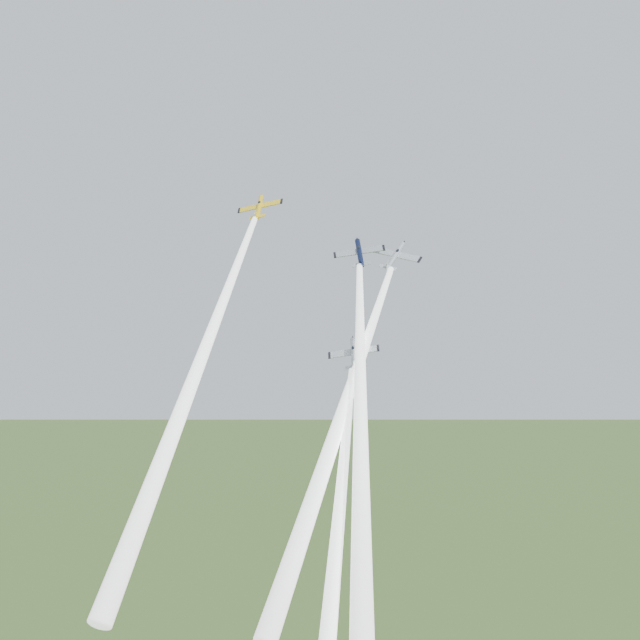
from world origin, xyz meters
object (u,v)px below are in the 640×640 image
Objects in this scene: plane_navy at (359,253)px; plane_silver_low at (354,354)px; plane_silver_right at (395,256)px; plane_yellow at (259,207)px.

plane_navy is 20.67m from plane_silver_low.
plane_silver_right is 21.79m from plane_silver_low.
plane_navy is 5.79m from plane_silver_right.
plane_yellow is at bearing 137.95° from plane_silver_low.
plane_yellow is 18.86m from plane_navy.
plane_yellow is at bearing 166.88° from plane_navy.
plane_yellow reaches higher than plane_silver_right.
plane_silver_low is at bearing -95.18° from plane_silver_right.
plane_yellow is 33.40m from plane_silver_low.
plane_yellow reaches higher than plane_silver_low.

